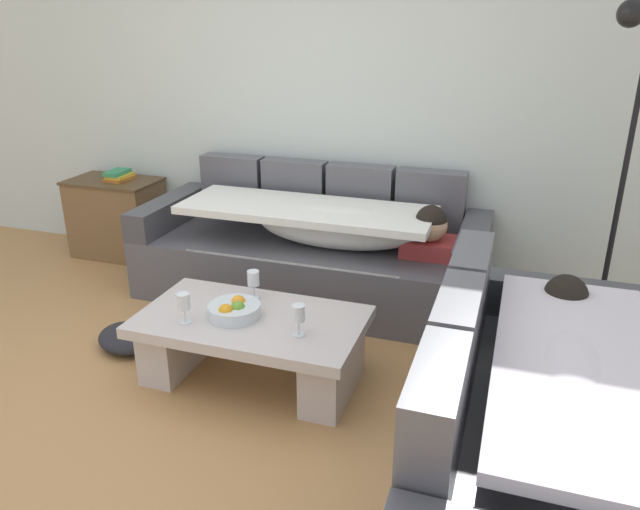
% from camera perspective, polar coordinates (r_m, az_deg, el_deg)
% --- Properties ---
extents(ground_plane, '(14.00, 14.00, 0.00)m').
position_cam_1_polar(ground_plane, '(3.24, -14.87, -14.61)').
color(ground_plane, '#B4814B').
extents(back_wall, '(9.00, 0.10, 2.70)m').
position_cam_1_polar(back_wall, '(4.58, -1.49, 15.01)').
color(back_wall, silver).
rests_on(back_wall, ground_plane).
extents(couch_along_wall, '(2.38, 0.92, 0.88)m').
position_cam_1_polar(couch_along_wall, '(4.26, -0.35, 0.32)').
color(couch_along_wall, '#54535A').
rests_on(couch_along_wall, ground_plane).
extents(couch_near_window, '(0.92, 1.95, 0.88)m').
position_cam_1_polar(couch_near_window, '(2.67, 19.90, -15.10)').
color(couch_near_window, '#54535A').
rests_on(couch_near_window, ground_plane).
extents(coffee_table, '(1.20, 0.68, 0.38)m').
position_cam_1_polar(coffee_table, '(3.34, -6.39, -7.92)').
color(coffee_table, beige).
rests_on(coffee_table, ground_plane).
extents(fruit_bowl, '(0.28, 0.28, 0.10)m').
position_cam_1_polar(fruit_bowl, '(3.26, -8.03, -5.11)').
color(fruit_bowl, silver).
rests_on(fruit_bowl, coffee_table).
extents(wine_glass_near_left, '(0.07, 0.07, 0.17)m').
position_cam_1_polar(wine_glass_near_left, '(3.22, -12.67, -4.37)').
color(wine_glass_near_left, silver).
rests_on(wine_glass_near_left, coffee_table).
extents(wine_glass_near_right, '(0.07, 0.07, 0.17)m').
position_cam_1_polar(wine_glass_near_right, '(3.02, -2.05, -5.59)').
color(wine_glass_near_right, silver).
rests_on(wine_glass_near_right, coffee_table).
extents(wine_glass_far_back, '(0.07, 0.07, 0.17)m').
position_cam_1_polar(wine_glass_far_back, '(3.42, -6.26, -2.29)').
color(wine_glass_far_back, silver).
rests_on(wine_glass_far_back, coffee_table).
extents(side_cabinet, '(0.72, 0.44, 0.64)m').
position_cam_1_polar(side_cabinet, '(5.28, -18.46, 3.33)').
color(side_cabinet, brown).
rests_on(side_cabinet, ground_plane).
extents(book_stack_on_cabinet, '(0.18, 0.23, 0.08)m').
position_cam_1_polar(book_stack_on_cabinet, '(5.16, -18.33, 7.07)').
color(book_stack_on_cabinet, '#B76623').
rests_on(book_stack_on_cabinet, side_cabinet).
extents(floor_lamp, '(0.33, 0.31, 1.95)m').
position_cam_1_polar(floor_lamp, '(3.78, 26.06, 7.84)').
color(floor_lamp, black).
rests_on(floor_lamp, ground_plane).
extents(crumpled_garment, '(0.51, 0.47, 0.12)m').
position_cam_1_polar(crumpled_garment, '(3.88, -17.60, -7.40)').
color(crumpled_garment, '#232328').
rests_on(crumpled_garment, ground_plane).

